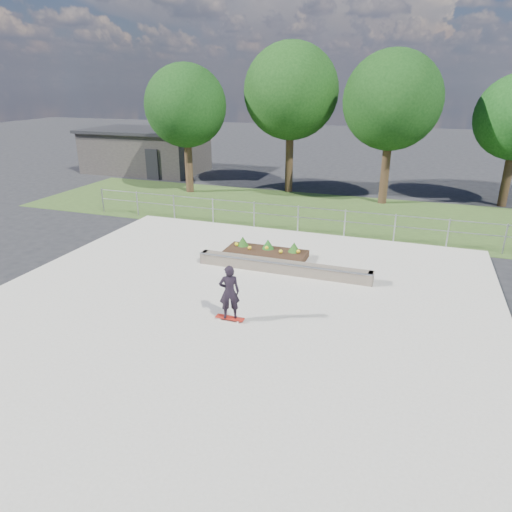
{
  "coord_description": "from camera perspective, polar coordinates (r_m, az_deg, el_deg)",
  "views": [
    {
      "loc": [
        4.55,
        -10.86,
        6.11
      ],
      "look_at": [
        0.2,
        1.5,
        1.1
      ],
      "focal_mm": 32.0,
      "sensor_mm": 36.0,
      "label": 1
    }
  ],
  "objects": [
    {
      "name": "grind_ledge",
      "position": [
        15.44,
        3.36,
        -1.37
      ],
      "size": [
        6.0,
        0.44,
        0.43
      ],
      "color": "brown",
      "rests_on": "concrete_slab"
    },
    {
      "name": "tree_far_left",
      "position": [
        26.99,
        -8.78,
        18.03
      ],
      "size": [
        4.55,
        4.55,
        7.15
      ],
      "color": "#352215",
      "rests_on": "ground"
    },
    {
      "name": "tree_mid_left",
      "position": [
        26.81,
        4.4,
        19.8
      ],
      "size": [
        5.25,
        5.25,
        8.25
      ],
      "color": "#2F2013",
      "rests_on": "ground"
    },
    {
      "name": "tree_mid_right",
      "position": [
        24.93,
        16.65,
        18.09
      ],
      "size": [
        4.9,
        4.9,
        7.7
      ],
      "color": "#312013",
      "rests_on": "ground"
    },
    {
      "name": "ground",
      "position": [
        13.27,
        -2.98,
        -6.53
      ],
      "size": [
        120.0,
        120.0,
        0.0
      ],
      "primitive_type": "plane",
      "color": "black",
      "rests_on": "ground"
    },
    {
      "name": "building",
      "position": [
        34.61,
        -13.56,
        12.73
      ],
      "size": [
        8.4,
        5.4,
        3.0
      ],
      "color": "#2B2926",
      "rests_on": "ground"
    },
    {
      "name": "grass_verge",
      "position": [
        23.15,
        7.39,
        5.47
      ],
      "size": [
        30.0,
        8.0,
        0.02
      ],
      "primitive_type": "cube",
      "color": "#2D451B",
      "rests_on": "ground"
    },
    {
      "name": "concrete_slab",
      "position": [
        13.26,
        -2.99,
        -6.41
      ],
      "size": [
        15.0,
        15.0,
        0.06
      ],
      "primitive_type": "cube",
      "color": "#AAA596",
      "rests_on": "ground"
    },
    {
      "name": "skateboarder",
      "position": [
        12.15,
        -3.35,
        -4.56
      ],
      "size": [
        0.8,
        0.55,
        1.6
      ],
      "color": "silver",
      "rests_on": "concrete_slab"
    },
    {
      "name": "planter_bed",
      "position": [
        16.83,
        1.29,
        0.51
      ],
      "size": [
        3.0,
        1.2,
        0.61
      ],
      "color": "black",
      "rests_on": "concrete_slab"
    },
    {
      "name": "fence",
      "position": [
        19.66,
        5.28,
        5.07
      ],
      "size": [
        20.06,
        0.06,
        1.2
      ],
      "color": "gray",
      "rests_on": "ground"
    }
  ]
}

